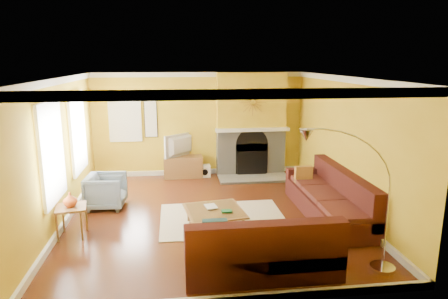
{
  "coord_description": "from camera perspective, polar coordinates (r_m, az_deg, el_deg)",
  "views": [
    {
      "loc": [
        -0.66,
        -7.41,
        3.02
      ],
      "look_at": [
        0.33,
        0.4,
        1.24
      ],
      "focal_mm": 32.0,
      "sensor_mm": 36.0,
      "label": 1
    }
  ],
  "objects": [
    {
      "name": "tv",
      "position": [
        10.38,
        -5.93,
        0.59
      ],
      "size": [
        0.86,
        0.77,
        0.59
      ],
      "primitive_type": "imported",
      "rotation": [
        0.0,
        0.0,
        3.86
      ],
      "color": "black",
      "rests_on": "media_console"
    },
    {
      "name": "window_back",
      "position": [
        10.55,
        -13.96,
        4.36
      ],
      "size": [
        0.82,
        0.06,
        1.22
      ],
      "primitive_type": "cube",
      "color": "white",
      "rests_on": "wall_back"
    },
    {
      "name": "window_left_far",
      "position": [
        7.28,
        -23.5,
        -0.39
      ],
      "size": [
        0.06,
        1.22,
        1.72
      ],
      "primitive_type": "cube",
      "color": "white",
      "rests_on": "wall_left"
    },
    {
      "name": "wall_left",
      "position": [
        7.89,
        -22.51,
        -0.48
      ],
      "size": [
        0.02,
        6.0,
        2.7
      ],
      "primitive_type": "cube",
      "color": "gold",
      "rests_on": "ground"
    },
    {
      "name": "arc_lamp",
      "position": [
        5.88,
        17.55,
        -7.36
      ],
      "size": [
        1.35,
        0.36,
        2.12
      ],
      "primitive_type": null,
      "color": "silver",
      "rests_on": "floor"
    },
    {
      "name": "baseboard",
      "position": [
        8.01,
        -2.03,
        -8.95
      ],
      "size": [
        5.5,
        6.0,
        0.12
      ],
      "primitive_type": null,
      "color": "white",
      "rests_on": "floor"
    },
    {
      "name": "crown_molding",
      "position": [
        7.45,
        -2.19,
        9.81
      ],
      "size": [
        5.5,
        6.0,
        0.12
      ],
      "primitive_type": null,
      "color": "white",
      "rests_on": "ceiling"
    },
    {
      "name": "wall_front",
      "position": [
        4.76,
        1.19,
        -7.84
      ],
      "size": [
        5.5,
        0.02,
        2.7
      ],
      "primitive_type": "cube",
      "color": "gold",
      "rests_on": "ground"
    },
    {
      "name": "coffee_table",
      "position": [
        7.3,
        -1.36,
        -10.02
      ],
      "size": [
        1.13,
        1.13,
        0.4
      ],
      "primitive_type": null,
      "rotation": [
        0.0,
        0.0,
        0.14
      ],
      "color": "white",
      "rests_on": "floor"
    },
    {
      "name": "rug",
      "position": [
        7.85,
        -0.18,
        -9.82
      ],
      "size": [
        2.4,
        1.8,
        0.02
      ],
      "primitive_type": "cube",
      "color": "beige",
      "rests_on": "floor"
    },
    {
      "name": "vase",
      "position": [
        7.38,
        -21.12,
        -6.68
      ],
      "size": [
        0.25,
        0.25,
        0.25
      ],
      "primitive_type": "imported",
      "rotation": [
        0.0,
        0.0,
        -0.04
      ],
      "color": "#D8591E",
      "rests_on": "side_table"
    },
    {
      "name": "armchair",
      "position": [
        8.66,
        -16.49,
        -5.73
      ],
      "size": [
        0.83,
        0.81,
        0.71
      ],
      "primitive_type": "imported",
      "rotation": [
        0.0,
        0.0,
        1.5
      ],
      "color": "slate",
      "rests_on": "floor"
    },
    {
      "name": "hearth",
      "position": [
        10.31,
        4.32,
        -4.14
      ],
      "size": [
        1.8,
        0.7,
        0.06
      ],
      "primitive_type": "cube",
      "color": "gray",
      "rests_on": "floor"
    },
    {
      "name": "window_left_near",
      "position": [
        9.08,
        -20.26,
        2.32
      ],
      "size": [
        0.06,
        1.22,
        1.72
      ],
      "primitive_type": "cube",
      "color": "white",
      "rests_on": "wall_left"
    },
    {
      "name": "floor",
      "position": [
        8.04,
        -2.03,
        -9.42
      ],
      "size": [
        5.5,
        6.0,
        0.02
      ],
      "primitive_type": "cube",
      "color": "#602B14",
      "rests_on": "ground"
    },
    {
      "name": "ceiling",
      "position": [
        7.45,
        -2.19,
        10.34
      ],
      "size": [
        5.5,
        6.0,
        0.02
      ],
      "primitive_type": "cube",
      "color": "white",
      "rests_on": "ground"
    },
    {
      "name": "mantel",
      "position": [
        10.33,
        4.09,
        2.85
      ],
      "size": [
        1.92,
        0.22,
        0.08
      ],
      "primitive_type": "cube",
      "color": "white",
      "rests_on": "fireplace"
    },
    {
      "name": "wall_back",
      "position": [
        10.58,
        -3.58,
        3.64
      ],
      "size": [
        5.5,
        0.02,
        2.7
      ],
      "primitive_type": "cube",
      "color": "gold",
      "rests_on": "ground"
    },
    {
      "name": "side_table",
      "position": [
        7.52,
        -20.88,
        -9.56
      ],
      "size": [
        0.58,
        0.58,
        0.55
      ],
      "primitive_type": null,
      "rotation": [
        0.0,
        0.0,
        0.18
      ],
      "color": "olive",
      "rests_on": "floor"
    },
    {
      "name": "media_console",
      "position": [
        10.52,
        -5.85,
        -2.45
      ],
      "size": [
        1.0,
        0.45,
        0.55
      ],
      "primitive_type": "cube",
      "color": "olive",
      "rests_on": "floor"
    },
    {
      "name": "wall_art",
      "position": [
        10.5,
        -10.43,
        4.76
      ],
      "size": [
        0.34,
        0.04,
        1.14
      ],
      "primitive_type": "cube",
      "color": "white",
      "rests_on": "wall_back"
    },
    {
      "name": "fireplace",
      "position": [
        10.54,
        3.85,
        3.61
      ],
      "size": [
        1.8,
        0.4,
        2.7
      ],
      "primitive_type": null,
      "color": "gray",
      "rests_on": "floor"
    },
    {
      "name": "book",
      "position": [
        7.3,
        -2.64,
        -8.24
      ],
      "size": [
        0.25,
        0.3,
        0.03
      ],
      "primitive_type": "imported",
      "rotation": [
        0.0,
        0.0,
        0.2
      ],
      "color": "white",
      "rests_on": "coffee_table"
    },
    {
      "name": "wall_right",
      "position": [
        8.33,
        17.15,
        0.61
      ],
      "size": [
        0.02,
        6.0,
        2.7
      ],
      "primitive_type": "cube",
      "color": "gold",
      "rests_on": "ground"
    },
    {
      "name": "subwoofer",
      "position": [
        10.56,
        -2.81,
        -3.04
      ],
      "size": [
        0.3,
        0.3,
        0.3
      ],
      "primitive_type": "cube",
      "color": "white",
      "rests_on": "floor"
    },
    {
      "name": "sectional_sofa",
      "position": [
        7.32,
        7.17,
        -7.94
      ],
      "size": [
        3.31,
        3.81,
        0.9
      ],
      "primitive_type": null,
      "color": "#471916",
      "rests_on": "floor"
    },
    {
      "name": "sunburst",
      "position": [
        10.24,
        4.15,
        6.72
      ],
      "size": [
        0.7,
        0.04,
        0.7
      ],
      "primitive_type": null,
      "color": "olive",
      "rests_on": "fireplace"
    }
  ]
}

